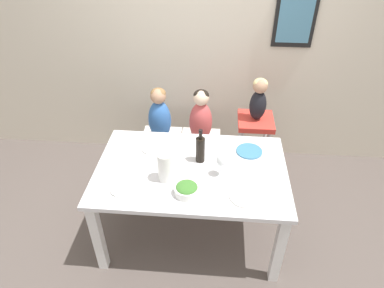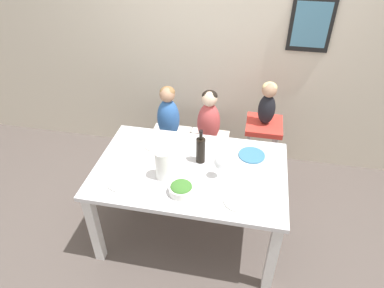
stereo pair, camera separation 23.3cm
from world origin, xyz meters
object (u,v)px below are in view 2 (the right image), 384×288
dinner_plate_back_left (157,144)px  dinner_plate_front_right (239,201)px  paper_towel_roll (163,165)px  person_baby_right (268,102)px  chair_far_left (170,142)px  person_child_left (168,113)px  dinner_plate_back_right (252,155)px  dinner_plate_front_left (122,182)px  chair_far_center (208,147)px  chair_right_highchair (262,138)px  person_child_center (209,117)px  wine_glass_near (219,163)px  salad_bowl_large (181,188)px  wine_bottle (201,149)px

dinner_plate_back_left → dinner_plate_front_right: 0.89m
paper_towel_roll → person_baby_right: bearing=50.6°
chair_far_left → person_child_left: size_ratio=0.89×
dinner_plate_back_right → dinner_plate_front_left: bearing=-151.2°
chair_far_left → chair_far_center: size_ratio=1.00×
chair_far_center → chair_right_highchair: 0.54m
chair_far_left → dinner_plate_back_left: size_ratio=2.25×
chair_right_highchair → dinner_plate_front_left: (-0.99, -0.99, 0.16)m
paper_towel_roll → person_child_center: bearing=76.8°
dinner_plate_front_left → dinner_plate_front_right: size_ratio=1.00×
dinner_plate_front_left → chair_far_left: bearing=84.7°
chair_far_center → dinner_plate_back_left: 0.70m
chair_far_left → dinner_plate_front_right: 1.30m
person_child_left → dinner_plate_front_left: bearing=-95.3°
paper_towel_roll → dinner_plate_back_left: bearing=113.0°
paper_towel_roll → person_child_left: bearing=102.2°
dinner_plate_back_left → person_baby_right: bearing=29.7°
paper_towel_roll → dinner_plate_front_left: size_ratio=1.09×
wine_glass_near → dinner_plate_front_right: bearing=-52.7°
person_child_left → salad_bowl_large: (0.35, -1.00, 0.03)m
chair_far_left → dinner_plate_front_left: (-0.09, -0.99, 0.34)m
chair_far_left → dinner_plate_front_left: bearing=-95.3°
dinner_plate_back_right → person_child_center: bearing=130.8°
chair_right_highchair → dinner_plate_front_right: same height
chair_far_left → dinner_plate_front_left: size_ratio=2.25×
person_baby_right → dinner_plate_back_left: bearing=-150.3°
person_child_center → dinner_plate_back_right: size_ratio=2.54×
paper_towel_roll → dinner_plate_front_left: (-0.28, -0.12, -0.11)m
person_baby_right → paper_towel_roll: 1.13m
chair_far_center → wine_bottle: wine_bottle is taller
salad_bowl_large → dinner_plate_front_right: 0.40m
chair_far_center → chair_right_highchair: (0.51, 0.00, 0.17)m
person_baby_right → dinner_plate_front_right: person_baby_right is taller
chair_right_highchair → wine_bottle: wine_bottle is taller
wine_bottle → dinner_plate_front_left: wine_bottle is taller
wine_glass_near → dinner_plate_back_left: (-0.56, 0.29, -0.13)m
salad_bowl_large → dinner_plate_back_right: (0.46, 0.51, -0.03)m
dinner_plate_front_right → dinner_plate_front_left: bearing=178.5°
person_child_left → dinner_plate_back_left: bearing=-86.6°
chair_far_center → dinner_plate_back_left: dinner_plate_back_left is taller
person_baby_right → dinner_plate_back_right: person_baby_right is taller
chair_far_center → person_baby_right: bearing=0.1°
chair_far_left → chair_right_highchair: 0.92m
dinner_plate_front_right → person_baby_right: bearing=81.8°
chair_far_left → wine_bottle: 0.88m
person_child_left → wine_bottle: bearing=-56.3°
chair_far_left → chair_right_highchair: size_ratio=0.64×
person_child_left → dinner_plate_front_right: (0.75, -1.01, -0.00)m
chair_right_highchair → person_child_left: (-0.90, 0.00, 0.17)m
salad_bowl_large → dinner_plate_back_left: salad_bowl_large is taller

